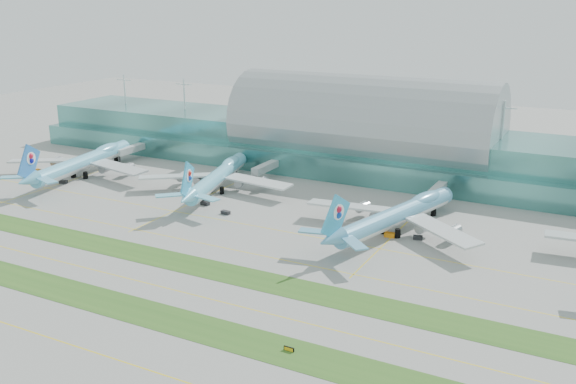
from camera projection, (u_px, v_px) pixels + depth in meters
The scene contains 18 objects.
ground at pixel (200, 270), 185.74m from camera, with size 700.00×700.00×0.00m, color gray.
terminal at pixel (363, 139), 290.85m from camera, with size 340.00×69.10×36.00m.
grass_strip_near at pixel (136, 310), 161.98m from camera, with size 420.00×12.00×0.08m, color #2D591E.
grass_strip_far at pixel (204, 268), 187.43m from camera, with size 420.00×12.00×0.08m, color #2D591E.
taxiline_a at pixel (77, 347), 145.03m from camera, with size 420.00×0.35×0.01m, color yellow.
taxiline_b at pixel (170, 289), 173.87m from camera, with size 420.00×0.35×0.01m, color yellow.
taxiline_c at pixel (233, 250), 201.01m from camera, with size 420.00×0.35×0.01m, color yellow.
taxiline_d at pixel (268, 228), 219.67m from camera, with size 420.00×0.35×0.01m, color yellow.
airliner_a at pixel (85, 161), 283.21m from camera, with size 68.66×78.72×21.73m.
airliner_b at pixel (218, 176), 261.09m from camera, with size 63.19×72.99×20.39m.
airliner_c at pixel (398, 214), 214.35m from camera, with size 64.77×74.90×20.97m.
gse_a at pixel (38, 171), 288.83m from camera, with size 3.98×2.03×1.74m, color orange.
gse_b at pixel (63, 182), 272.55m from camera, with size 3.34×1.85×1.50m, color black.
gse_c at pixel (205, 203), 244.16m from camera, with size 3.42×1.82×1.49m, color black.
gse_d at pixel (226, 212), 233.94m from camera, with size 3.38×1.70×1.27m, color black.
gse_e at pixel (390, 235), 211.54m from camera, with size 3.43×2.09×1.49m, color orange.
gse_f at pixel (418, 237), 209.45m from camera, with size 3.06×1.67×1.30m, color black.
taxiway_sign_east at pixel (289, 349), 143.10m from camera, with size 2.59×0.35×1.10m.
Camera 1 is at (101.86, -139.89, 75.65)m, focal length 40.00 mm.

